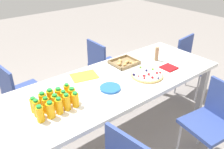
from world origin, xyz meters
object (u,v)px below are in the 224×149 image
(chair_far_right, at_px, (104,64))
(fruit_pizza, at_px, (147,75))
(chair_far_left, at_px, (19,91))
(juice_bottle_7, at_px, (55,102))
(juice_bottle_11, at_px, (43,101))
(plate_stack, at_px, (110,88))
(juice_bottle_0, at_px, (40,114))
(juice_bottle_12, at_px, (51,97))
(napkin_stack, at_px, (169,68))
(juice_bottle_1, at_px, (51,110))
(paper_folder, at_px, (84,76))
(juice_bottle_8, at_px, (64,98))
(party_table, at_px, (110,87))
(chair_end, at_px, (191,61))
(juice_bottle_9, at_px, (72,95))
(juice_bottle_2, at_px, (59,106))
(juice_bottle_3, at_px, (67,102))
(cardboard_tube, at_px, (157,54))
(juice_bottle_5, at_px, (37,108))
(snack_tray, at_px, (124,63))
(juice_bottle_4, at_px, (75,100))
(juice_bottle_13, at_px, (59,95))
(chair_near_right, at_px, (214,119))
(juice_bottle_10, at_px, (34,105))
(juice_bottle_6, at_px, (46,105))
(juice_bottle_14, at_px, (67,91))

(chair_far_right, distance_m, fruit_pizza, 0.96)
(chair_far_left, xyz_separation_m, juice_bottle_7, (0.05, -0.86, 0.31))
(juice_bottle_11, height_order, plate_stack, juice_bottle_11)
(plate_stack, bearing_deg, juice_bottle_0, -177.06)
(juice_bottle_12, distance_m, napkin_stack, 1.30)
(juice_bottle_0, height_order, juice_bottle_1, juice_bottle_1)
(plate_stack, height_order, paper_folder, plate_stack)
(juice_bottle_8, xyz_separation_m, plate_stack, (0.45, -0.04, -0.06))
(party_table, xyz_separation_m, juice_bottle_7, (-0.60, -0.06, 0.12))
(chair_end, xyz_separation_m, juice_bottle_9, (-1.96, -0.15, 0.31))
(chair_far_right, relative_size, juice_bottle_2, 5.88)
(juice_bottle_3, height_order, cardboard_tube, cardboard_tube)
(juice_bottle_5, bearing_deg, juice_bottle_8, -1.02)
(juice_bottle_7, bearing_deg, juice_bottle_5, 179.34)
(juice_bottle_5, relative_size, juice_bottle_8, 1.07)
(chair_end, relative_size, juice_bottle_1, 5.78)
(chair_far_left, xyz_separation_m, snack_tray, (1.03, -0.58, 0.26))
(juice_bottle_4, distance_m, juice_bottle_13, 0.16)
(chair_near_right, height_order, juice_bottle_5, juice_bottle_5)
(chair_far_left, bearing_deg, napkin_stack, 47.44)
(juice_bottle_0, bearing_deg, juice_bottle_5, 84.12)
(juice_bottle_2, xyz_separation_m, juice_bottle_7, (0.00, 0.07, -0.00))
(party_table, xyz_separation_m, juice_bottle_10, (-0.75, 0.01, 0.12))
(juice_bottle_8, height_order, juice_bottle_11, juice_bottle_11)
(juice_bottle_3, bearing_deg, juice_bottle_8, 81.49)
(juice_bottle_4, xyz_separation_m, juice_bottle_6, (-0.22, 0.07, 0.00))
(juice_bottle_7, distance_m, cardboard_tube, 1.33)
(paper_folder, bearing_deg, juice_bottle_2, -140.68)
(chair_far_right, xyz_separation_m, plate_stack, (-0.57, -0.88, 0.26))
(juice_bottle_1, xyz_separation_m, juice_bottle_4, (0.22, 0.01, -0.01))
(juice_bottle_6, relative_size, juice_bottle_9, 1.00)
(chair_end, height_order, napkin_stack, chair_end)
(juice_bottle_6, bearing_deg, juice_bottle_4, -18.31)
(chair_near_right, relative_size, fruit_pizza, 2.54)
(juice_bottle_14, bearing_deg, fruit_pizza, -10.62)
(juice_bottle_0, height_order, juice_bottle_14, juice_bottle_0)
(plate_stack, distance_m, cardboard_tube, 0.82)
(chair_far_left, bearing_deg, juice_bottle_2, -3.85)
(juice_bottle_5, bearing_deg, juice_bottle_6, -1.38)
(party_table, distance_m, juice_bottle_14, 0.47)
(cardboard_tube, bearing_deg, napkin_stack, -101.29)
(napkin_stack, bearing_deg, chair_far_left, 144.02)
(chair_far_left, relative_size, juice_bottle_1, 5.78)
(fruit_pizza, bearing_deg, chair_far_right, 82.18)
(juice_bottle_4, distance_m, snack_tray, 0.91)
(juice_bottle_12, bearing_deg, juice_bottle_13, -5.47)
(juice_bottle_0, bearing_deg, juice_bottle_12, 44.49)
(snack_tray, relative_size, cardboard_tube, 1.76)
(napkin_stack, bearing_deg, juice_bottle_1, 179.11)
(fruit_pizza, relative_size, plate_stack, 1.70)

